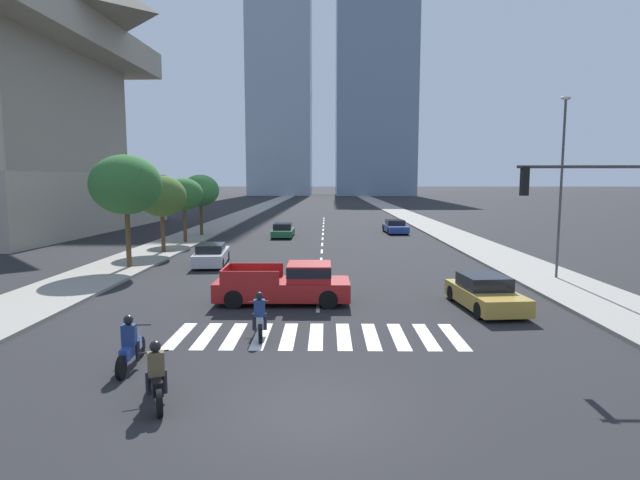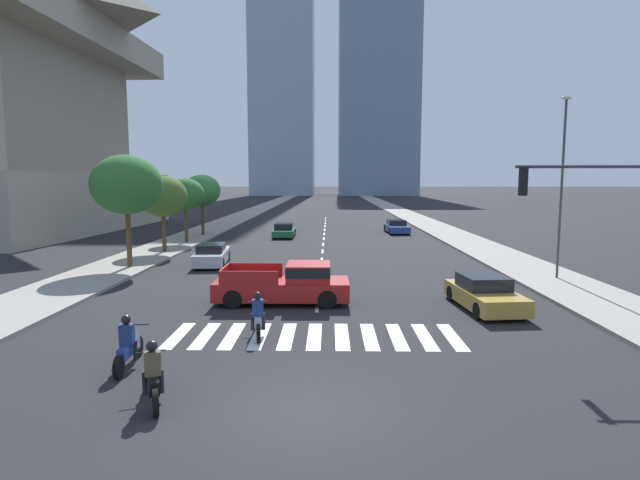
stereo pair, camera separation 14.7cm
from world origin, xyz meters
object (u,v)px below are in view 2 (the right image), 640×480
object	(u,v)px
sedan_gold_0	(485,294)
street_tree_second	(163,196)
motorcycle_lead	(153,378)
sedan_green_3	(284,231)
street_tree_nearest	(127,185)
motorcycle_third	(258,318)
street_lamp_east	(562,176)
sedan_silver_1	(212,255)
sedan_blue_2	(397,227)
street_tree_third	(185,194)
motorcycle_trailing	(128,347)
pickup_truck	(289,284)
street_tree_fourth	(202,191)
traffic_signal_near	(605,211)

from	to	relation	value
sedan_gold_0	street_tree_second	size ratio (longest dim) A/B	0.85
motorcycle_lead	sedan_green_3	world-z (taller)	motorcycle_lead
sedan_green_3	street_tree_nearest	world-z (taller)	street_tree_nearest
motorcycle_third	street_lamp_east	bearing A→B (deg)	-64.65
sedan_silver_1	sedan_blue_2	bearing A→B (deg)	-40.80
sedan_silver_1	street_tree_nearest	size ratio (longest dim) A/B	0.75
street_tree_third	motorcycle_lead	bearing A→B (deg)	-75.77
sedan_silver_1	street_lamp_east	size ratio (longest dim) A/B	0.53
motorcycle_lead	motorcycle_third	bearing A→B (deg)	-40.79
motorcycle_lead	street_lamp_east	size ratio (longest dim) A/B	0.22
sedan_gold_0	sedan_silver_1	distance (m)	16.78
motorcycle_trailing	sedan_blue_2	bearing A→B (deg)	-22.15
motorcycle_trailing	pickup_truck	bearing A→B (deg)	-30.72
motorcycle_third	street_tree_nearest	bearing A→B (deg)	27.16
street_tree_third	motorcycle_trailing	bearing A→B (deg)	-77.52
motorcycle_third	street_tree_fourth	size ratio (longest dim) A/B	0.40
motorcycle_lead	sedan_blue_2	size ratio (longest dim) A/B	0.44
motorcycle_third	traffic_signal_near	distance (m)	11.56
traffic_signal_near	street_tree_nearest	xyz separation A→B (m)	(-20.13, 12.57, 0.71)
sedan_silver_1	sedan_green_3	distance (m)	15.43
street_tree_fourth	motorcycle_trailing	bearing A→B (deg)	-79.53
sedan_blue_2	street_lamp_east	bearing A→B (deg)	9.86
motorcycle_lead	street_tree_fourth	bearing A→B (deg)	-10.21
street_lamp_east	street_tree_fourth	xyz separation A→B (m)	(-23.06, 20.00, -1.14)
motorcycle_trailing	sedan_blue_2	size ratio (longest dim) A/B	0.49
motorcycle_trailing	sedan_gold_0	distance (m)	13.38
motorcycle_lead	street_lamp_east	distance (m)	21.92
motorcycle_lead	motorcycle_trailing	bearing A→B (deg)	10.96
sedan_green_3	street_lamp_east	size ratio (longest dim) A/B	0.48
motorcycle_third	street_tree_fourth	bearing A→B (deg)	8.15
pickup_truck	street_tree_third	size ratio (longest dim) A/B	1.09
sedan_green_3	street_lamp_east	bearing A→B (deg)	-141.30
street_tree_third	street_tree_fourth	distance (m)	5.36
sedan_blue_2	traffic_signal_near	distance (m)	33.24
motorcycle_lead	motorcycle_trailing	world-z (taller)	same
sedan_silver_1	street_lamp_east	bearing A→B (deg)	-108.54
sedan_gold_0	sedan_blue_2	bearing A→B (deg)	173.51
motorcycle_third	street_lamp_east	xyz separation A→B (m)	(13.94, 9.53, 4.70)
street_tree_second	street_tree_third	world-z (taller)	street_tree_second
traffic_signal_near	street_lamp_east	bearing A→B (deg)	-106.94
sedan_blue_2	street_lamp_east	xyz separation A→B (m)	(5.09, -23.35, 4.71)
motorcycle_trailing	sedan_green_3	world-z (taller)	motorcycle_trailing
sedan_gold_0	sedan_green_3	bearing A→B (deg)	-163.95
sedan_silver_1	street_tree_nearest	distance (m)	6.28
pickup_truck	traffic_signal_near	bearing A→B (deg)	-24.35
street_tree_nearest	street_tree_second	xyz separation A→B (m)	(0.00, 6.20, -0.85)
motorcycle_third	sedan_gold_0	distance (m)	9.27
motorcycle_trailing	street_tree_fourth	bearing A→B (deg)	6.82
sedan_silver_1	traffic_signal_near	xyz separation A→B (m)	(15.74, -14.10, 3.51)
sedan_gold_0	street_tree_third	distance (m)	27.24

